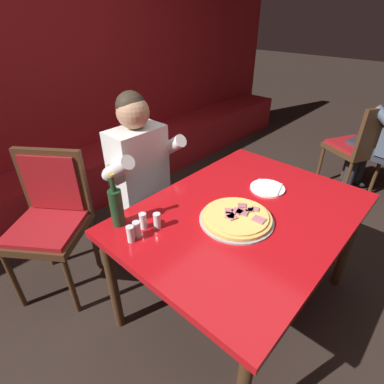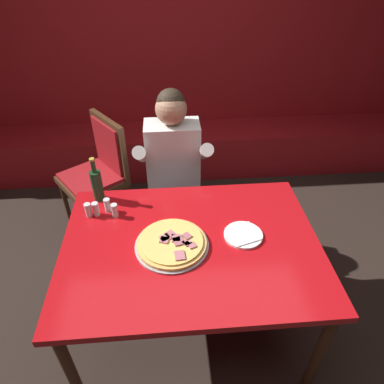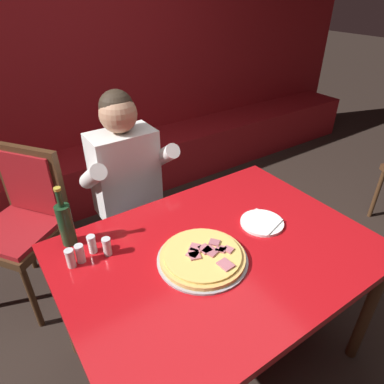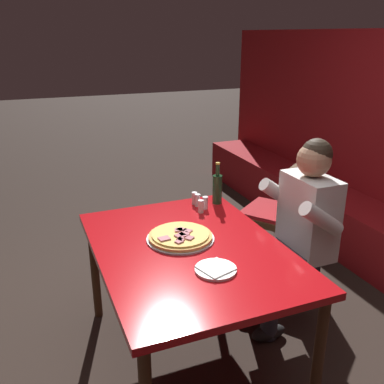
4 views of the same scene
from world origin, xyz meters
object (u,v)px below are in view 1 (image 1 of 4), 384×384
(dining_chair_near_right, at_px, (362,144))
(pizza, at_px, (237,218))
(main_dining_table, at_px, (244,222))
(shaker_oregano, at_px, (157,222))
(shaker_black_pepper, at_px, (137,230))
(dining_chair_near_left, at_px, (50,214))
(shaker_red_pepper_flakes, at_px, (143,222))
(beer_bottle, at_px, (116,206))
(plate_white_paper, at_px, (267,188))
(shaker_parmesan, at_px, (131,235))
(diner_seated_blue_shirt, at_px, (147,178))

(dining_chair_near_right, bearing_deg, pizza, 178.33)
(main_dining_table, distance_m, shaker_oregano, 0.50)
(shaker_black_pepper, height_order, dining_chair_near_left, dining_chair_near_left)
(shaker_red_pepper_flakes, bearing_deg, beer_bottle, 118.73)
(plate_white_paper, bearing_deg, dining_chair_near_left, 132.90)
(shaker_parmesan, bearing_deg, dining_chair_near_left, 95.62)
(pizza, bearing_deg, diner_seated_blue_shirt, 87.29)
(shaker_black_pepper, height_order, dining_chair_near_right, dining_chair_near_right)
(diner_seated_blue_shirt, xyz_separation_m, dining_chair_near_right, (2.02, -0.82, -0.14))
(beer_bottle, bearing_deg, shaker_red_pepper_flakes, -61.27)
(main_dining_table, bearing_deg, shaker_oregano, 149.43)
(beer_bottle, relative_size, dining_chair_near_left, 0.30)
(pizza, xyz_separation_m, shaker_black_pepper, (-0.43, 0.28, 0.02))
(shaker_black_pepper, bearing_deg, plate_white_paper, -16.50)
(beer_bottle, distance_m, shaker_red_pepper_flakes, 0.15)
(shaker_parmesan, relative_size, shaker_red_pepper_flakes, 1.00)
(shaker_oregano, bearing_deg, beer_bottle, 123.43)
(dining_chair_near_left, bearing_deg, shaker_red_pepper_flakes, -76.17)
(dining_chair_near_right, bearing_deg, diner_seated_blue_shirt, 157.79)
(shaker_red_pepper_flakes, distance_m, diner_seated_blue_shirt, 0.61)
(beer_bottle, height_order, shaker_oregano, beer_bottle)
(plate_white_paper, xyz_separation_m, shaker_parmesan, (-0.86, 0.24, 0.03))
(main_dining_table, height_order, beer_bottle, beer_bottle)
(pizza, bearing_deg, dining_chair_near_right, -1.67)
(shaker_oregano, distance_m, dining_chair_near_left, 0.85)
(plate_white_paper, xyz_separation_m, beer_bottle, (-0.82, 0.39, 0.10))
(diner_seated_blue_shirt, bearing_deg, main_dining_table, -85.04)
(pizza, height_order, beer_bottle, beer_bottle)
(main_dining_table, distance_m, shaker_parmesan, 0.64)
(pizza, distance_m, shaker_parmesan, 0.55)
(pizza, distance_m, plate_white_paper, 0.39)
(shaker_parmesan, distance_m, diner_seated_blue_shirt, 0.71)
(pizza, xyz_separation_m, shaker_oregano, (-0.32, 0.26, 0.02))
(shaker_parmesan, height_order, dining_chair_near_left, dining_chair_near_left)
(diner_seated_blue_shirt, relative_size, dining_chair_near_right, 1.33)
(shaker_red_pepper_flakes, xyz_separation_m, dining_chair_near_left, (-0.18, 0.73, -0.21))
(shaker_oregano, relative_size, dining_chair_near_left, 0.09)
(main_dining_table, distance_m, pizza, 0.14)
(pizza, bearing_deg, shaker_red_pepper_flakes, 139.39)
(shaker_black_pepper, xyz_separation_m, shaker_oregano, (0.11, -0.02, 0.00))
(shaker_red_pepper_flakes, xyz_separation_m, shaker_oregano, (0.05, -0.05, 0.00))
(main_dining_table, distance_m, diner_seated_blue_shirt, 0.75)
(beer_bottle, bearing_deg, main_dining_table, -38.16)
(beer_bottle, xyz_separation_m, shaker_parmesan, (-0.04, -0.15, -0.07))
(pizza, distance_m, beer_bottle, 0.62)
(shaker_red_pepper_flakes, bearing_deg, pizza, -40.61)
(plate_white_paper, xyz_separation_m, shaker_oregano, (-0.71, 0.22, 0.03))
(main_dining_table, distance_m, plate_white_paper, 0.30)
(shaker_red_pepper_flakes, distance_m, dining_chair_near_right, 2.46)
(pizza, xyz_separation_m, plate_white_paper, (0.39, 0.04, -0.01))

